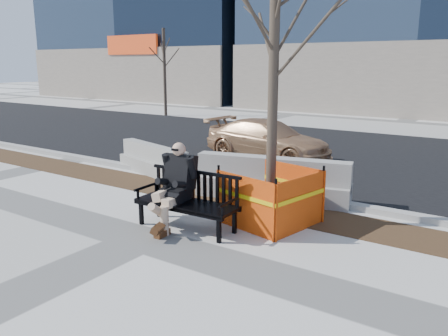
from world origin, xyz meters
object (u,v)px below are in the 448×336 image
Objects in this scene: bench at (187,228)px; jersey_barrier_left at (154,174)px; tree_fence at (270,222)px; seated_man at (177,225)px; jersey_barrier_right at (271,200)px; sedan at (267,158)px.

bench is 0.70× the size of jersey_barrier_left.
tree_fence is at bearing 44.36° from bench.
jersey_barrier_left is (-3.00, 2.65, 0.00)m from seated_man.
bench is 1.56m from tree_fence.
jersey_barrier_left is at bearing 162.07° from jersey_barrier_right.
sedan reaches higher than jersey_barrier_left.
seated_man is at bearing -25.48° from jersey_barrier_left.
jersey_barrier_right is at bearing 117.02° from tree_fence.
jersey_barrier_left is at bearing 138.00° from bench.
tree_fence is at bearing 37.05° from seated_man.
bench is 0.36× the size of tree_fence.
tree_fence is at bearing -145.54° from sedan.
sedan is at bearing 103.25° from bench.
jersey_barrier_left is at bearing 160.26° from tree_fence.
tree_fence is 1.63× the size of jersey_barrier_right.
seated_man is 6.31m from sedan.
bench is 1.25× the size of seated_man.
jersey_barrier_left is at bearing 136.07° from seated_man.
jersey_barrier_left is (-3.26, 2.69, 0.00)m from bench.
jersey_barrier_left is (-1.52, -3.49, 0.00)m from sedan.
seated_man is 4.00m from jersey_barrier_left.
seated_man is at bearing -119.68° from jersey_barrier_right.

